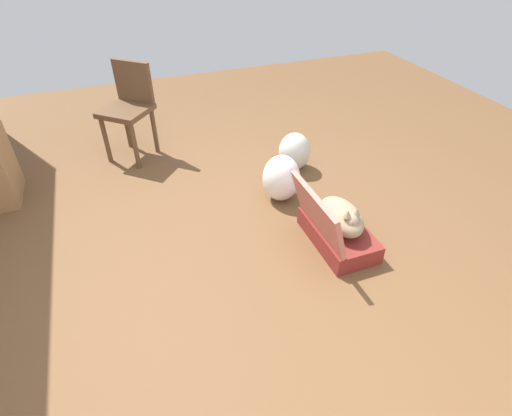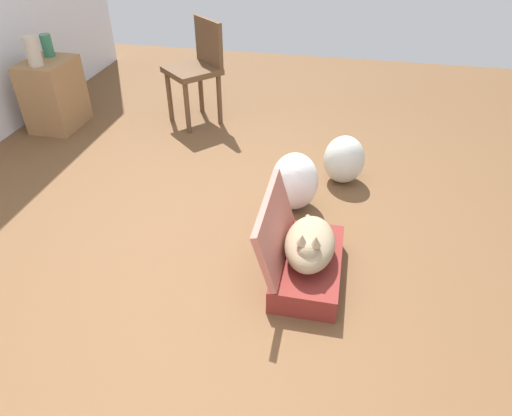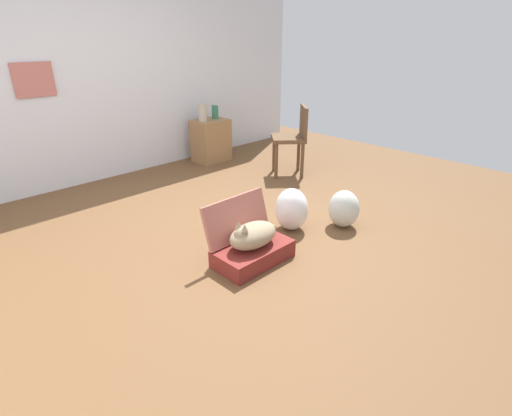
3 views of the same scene
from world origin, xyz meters
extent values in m
plane|color=brown|center=(0.00, 0.00, 0.00)|extent=(7.68, 7.68, 0.00)
cube|color=silver|center=(0.00, 2.26, 1.30)|extent=(6.40, 0.12, 2.60)
cube|color=#B8655A|center=(-0.74, 2.19, 1.27)|extent=(0.41, 0.02, 0.36)
cube|color=maroon|center=(-0.18, -0.60, 0.07)|extent=(0.64, 0.36, 0.15)
cube|color=#B26356|center=(-0.18, -0.40, 0.33)|extent=(0.64, 0.14, 0.36)
ellipsoid|color=#998466|center=(-0.18, -0.60, 0.24)|extent=(0.44, 0.27, 0.19)
sphere|color=#998466|center=(-0.30, -0.60, 0.29)|extent=(0.13, 0.13, 0.13)
cone|color=#998466|center=(-0.30, -0.63, 0.37)|extent=(0.06, 0.06, 0.06)
cone|color=#998466|center=(-0.30, -0.56, 0.37)|extent=(0.06, 0.06, 0.06)
cylinder|color=#998466|center=(0.02, -0.56, 0.19)|extent=(0.20, 0.03, 0.07)
ellipsoid|color=white|center=(0.49, -0.43, 0.20)|extent=(0.31, 0.32, 0.41)
ellipsoid|color=silver|center=(0.89, -0.74, 0.18)|extent=(0.29, 0.30, 0.36)
cube|color=olive|center=(1.33, 1.85, 0.30)|extent=(0.48, 0.38, 0.60)
cylinder|color=#B7AD99|center=(1.21, 1.85, 0.71)|extent=(0.12, 0.12, 0.23)
cylinder|color=#2D7051|center=(1.45, 1.88, 0.69)|extent=(0.09, 0.09, 0.19)
cylinder|color=brown|center=(1.65, 0.89, 0.23)|extent=(0.04, 0.04, 0.46)
cylinder|color=brown|center=(1.43, 0.65, 0.23)|extent=(0.04, 0.04, 0.46)
cylinder|color=brown|center=(1.90, 0.67, 0.23)|extent=(0.04, 0.04, 0.46)
cylinder|color=brown|center=(1.68, 0.43, 0.23)|extent=(0.04, 0.04, 0.46)
cube|color=brown|center=(1.66, 0.66, 0.49)|extent=(0.58, 0.58, 0.05)
cube|color=brown|center=(1.80, 0.54, 0.70)|extent=(0.29, 0.32, 0.38)
camera|label=1|loc=(-2.10, 0.77, 2.05)|focal=28.43mm
camera|label=2|loc=(-2.10, -0.70, 1.85)|focal=32.05mm
camera|label=3|loc=(-2.10, -2.59, 1.71)|focal=27.49mm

